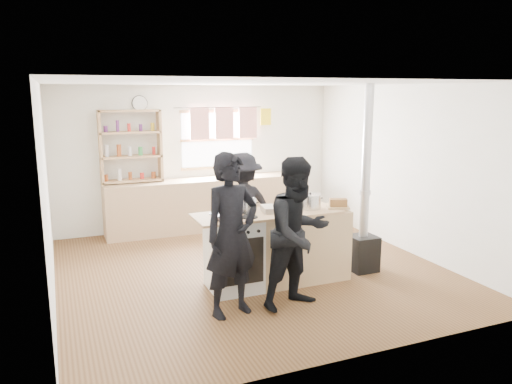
% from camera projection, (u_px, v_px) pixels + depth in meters
% --- Properties ---
extents(ground, '(5.00, 5.00, 0.01)m').
position_uv_depth(ground, '(251.00, 270.00, 6.83)').
color(ground, brown).
rests_on(ground, ground).
extents(back_counter, '(3.40, 0.55, 0.90)m').
position_uv_depth(back_counter, '(204.00, 204.00, 8.76)').
color(back_counter, tan).
rests_on(back_counter, ground).
extents(shelving_unit, '(1.00, 0.28, 1.20)m').
position_uv_depth(shelving_unit, '(131.00, 146.00, 8.21)').
color(shelving_unit, tan).
rests_on(shelving_unit, back_counter).
extents(thermos, '(0.10, 0.10, 0.33)m').
position_uv_depth(thermos, '(247.00, 167.00, 8.93)').
color(thermos, silver).
rests_on(thermos, back_counter).
extents(cooking_island, '(1.97, 0.64, 0.93)m').
position_uv_depth(cooking_island, '(278.00, 247.00, 6.29)').
color(cooking_island, white).
rests_on(cooking_island, ground).
extents(skillet_greens, '(0.47, 0.47, 0.05)m').
position_uv_depth(skillet_greens, '(228.00, 216.00, 5.87)').
color(skillet_greens, black).
rests_on(skillet_greens, cooking_island).
extents(roast_tray, '(0.39, 0.34, 0.07)m').
position_uv_depth(roast_tray, '(276.00, 208.00, 6.19)').
color(roast_tray, silver).
rests_on(roast_tray, cooking_island).
extents(stockpot_stove, '(0.25, 0.25, 0.20)m').
position_uv_depth(stockpot_stove, '(246.00, 206.00, 6.10)').
color(stockpot_stove, silver).
rests_on(stockpot_stove, cooking_island).
extents(stockpot_counter, '(0.28, 0.28, 0.21)m').
position_uv_depth(stockpot_counter, '(310.00, 201.00, 6.33)').
color(stockpot_counter, silver).
rests_on(stockpot_counter, cooking_island).
extents(bread_board, '(0.34, 0.29, 0.12)m').
position_uv_depth(bread_board, '(338.00, 204.00, 6.37)').
color(bread_board, tan).
rests_on(bread_board, cooking_island).
extents(flue_heater, '(0.35, 0.35, 2.50)m').
position_uv_depth(flue_heater, '(364.00, 224.00, 6.68)').
color(flue_heater, black).
rests_on(flue_heater, ground).
extents(person_near_left, '(0.73, 0.57, 1.78)m').
position_uv_depth(person_near_left, '(232.00, 235.00, 5.31)').
color(person_near_left, black).
rests_on(person_near_left, ground).
extents(person_near_right, '(0.95, 0.82, 1.71)m').
position_uv_depth(person_near_right, '(298.00, 233.00, 5.52)').
color(person_near_right, black).
rests_on(person_near_right, ground).
extents(person_far, '(1.08, 0.73, 1.56)m').
position_uv_depth(person_far, '(242.00, 207.00, 7.07)').
color(person_far, black).
rests_on(person_far, ground).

